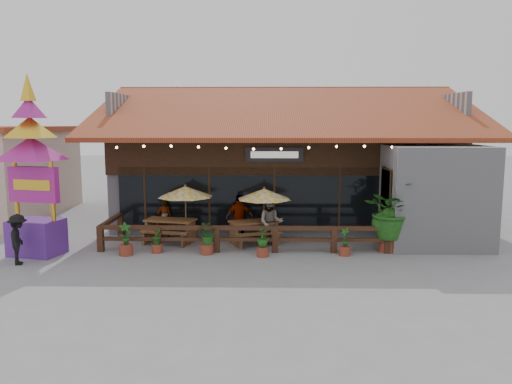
{
  "coord_description": "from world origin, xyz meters",
  "views": [
    {
      "loc": [
        -0.81,
        -17.11,
        4.4
      ],
      "look_at": [
        -1.19,
        1.5,
        1.81
      ],
      "focal_mm": 35.0,
      "sensor_mm": 36.0,
      "label": 1
    }
  ],
  "objects_px": {
    "pedestrian": "(18,239)",
    "picnic_table_left": "(171,227)",
    "tropical_plant": "(389,212)",
    "umbrella_left": "(185,192)",
    "thai_sign_tower": "(32,154)",
    "umbrella_right": "(264,194)",
    "picnic_table_right": "(254,228)"
  },
  "relations": [
    {
      "from": "pedestrian",
      "to": "umbrella_left",
      "type": "bearing_deg",
      "value": -78.82
    },
    {
      "from": "thai_sign_tower",
      "to": "umbrella_left",
      "type": "bearing_deg",
      "value": 20.34
    },
    {
      "from": "umbrella_left",
      "to": "picnic_table_right",
      "type": "distance_m",
      "value": 2.83
    },
    {
      "from": "picnic_table_left",
      "to": "thai_sign_tower",
      "type": "relative_size",
      "value": 0.33
    },
    {
      "from": "umbrella_left",
      "to": "tropical_plant",
      "type": "relative_size",
      "value": 1.1
    },
    {
      "from": "umbrella_right",
      "to": "picnic_table_right",
      "type": "bearing_deg",
      "value": 161.13
    },
    {
      "from": "umbrella_left",
      "to": "thai_sign_tower",
      "type": "height_order",
      "value": "thai_sign_tower"
    },
    {
      "from": "picnic_table_left",
      "to": "thai_sign_tower",
      "type": "bearing_deg",
      "value": -156.45
    },
    {
      "from": "thai_sign_tower",
      "to": "picnic_table_right",
      "type": "bearing_deg",
      "value": 13.33
    },
    {
      "from": "tropical_plant",
      "to": "umbrella_left",
      "type": "bearing_deg",
      "value": 171.11
    },
    {
      "from": "pedestrian",
      "to": "umbrella_right",
      "type": "bearing_deg",
      "value": -90.58
    },
    {
      "from": "picnic_table_left",
      "to": "tropical_plant",
      "type": "distance_m",
      "value": 7.87
    },
    {
      "from": "picnic_table_right",
      "to": "tropical_plant",
      "type": "relative_size",
      "value": 0.9
    },
    {
      "from": "picnic_table_right",
      "to": "thai_sign_tower",
      "type": "bearing_deg",
      "value": -166.67
    },
    {
      "from": "tropical_plant",
      "to": "picnic_table_left",
      "type": "bearing_deg",
      "value": 171.37
    },
    {
      "from": "thai_sign_tower",
      "to": "pedestrian",
      "type": "height_order",
      "value": "thai_sign_tower"
    },
    {
      "from": "umbrella_right",
      "to": "picnic_table_right",
      "type": "height_order",
      "value": "umbrella_right"
    },
    {
      "from": "umbrella_right",
      "to": "tropical_plant",
      "type": "bearing_deg",
      "value": -12.44
    },
    {
      "from": "picnic_table_left",
      "to": "tropical_plant",
      "type": "height_order",
      "value": "tropical_plant"
    },
    {
      "from": "picnic_table_left",
      "to": "thai_sign_tower",
      "type": "distance_m",
      "value": 5.34
    },
    {
      "from": "picnic_table_right",
      "to": "pedestrian",
      "type": "height_order",
      "value": "pedestrian"
    },
    {
      "from": "tropical_plant",
      "to": "pedestrian",
      "type": "height_order",
      "value": "tropical_plant"
    },
    {
      "from": "tropical_plant",
      "to": "picnic_table_right",
      "type": "bearing_deg",
      "value": 167.01
    },
    {
      "from": "umbrella_left",
      "to": "pedestrian",
      "type": "xyz_separation_m",
      "value": [
        -4.78,
        -2.94,
        -1.1
      ]
    },
    {
      "from": "umbrella_right",
      "to": "pedestrian",
      "type": "relative_size",
      "value": 1.54
    },
    {
      "from": "umbrella_left",
      "to": "pedestrian",
      "type": "relative_size",
      "value": 1.67
    },
    {
      "from": "umbrella_left",
      "to": "picnic_table_left",
      "type": "distance_m",
      "value": 1.43
    },
    {
      "from": "tropical_plant",
      "to": "pedestrian",
      "type": "relative_size",
      "value": 1.52
    },
    {
      "from": "picnic_table_left",
      "to": "thai_sign_tower",
      "type": "xyz_separation_m",
      "value": [
        -4.16,
        -1.82,
        2.81
      ]
    },
    {
      "from": "pedestrian",
      "to": "picnic_table_left",
      "type": "bearing_deg",
      "value": -74.89
    },
    {
      "from": "picnic_table_left",
      "to": "tropical_plant",
      "type": "bearing_deg",
      "value": -8.63
    },
    {
      "from": "picnic_table_left",
      "to": "umbrella_left",
      "type": "bearing_deg",
      "value": -5.48
    }
  ]
}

